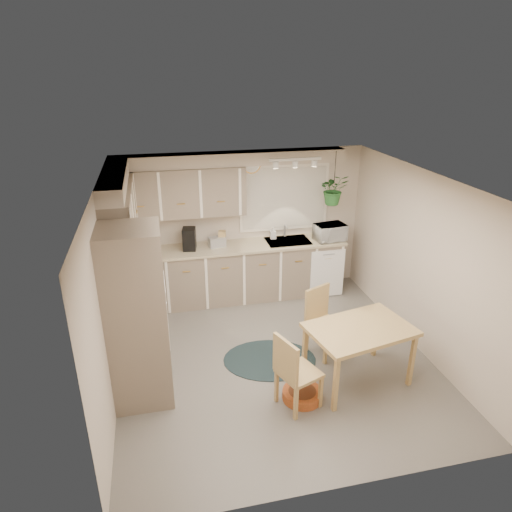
% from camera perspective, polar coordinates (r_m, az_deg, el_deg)
% --- Properties ---
extents(floor, '(4.20, 4.20, 0.00)m').
position_cam_1_polar(floor, '(6.26, 2.26, -12.60)').
color(floor, '#67645B').
rests_on(floor, ground).
extents(ceiling, '(4.20, 4.20, 0.00)m').
position_cam_1_polar(ceiling, '(5.24, 2.67, 9.30)').
color(ceiling, silver).
rests_on(ceiling, wall_back).
extents(wall_back, '(4.00, 0.04, 2.40)m').
position_cam_1_polar(wall_back, '(7.54, -1.70, 4.09)').
color(wall_back, beige).
rests_on(wall_back, floor).
extents(wall_front, '(4.00, 0.04, 2.40)m').
position_cam_1_polar(wall_front, '(3.96, 10.66, -15.48)').
color(wall_front, beige).
rests_on(wall_front, floor).
extents(wall_left, '(0.04, 4.20, 2.40)m').
position_cam_1_polar(wall_left, '(5.51, -18.11, -4.48)').
color(wall_left, beige).
rests_on(wall_left, floor).
extents(wall_right, '(0.04, 4.20, 2.40)m').
position_cam_1_polar(wall_right, '(6.43, 19.94, -0.77)').
color(wall_right, beige).
rests_on(wall_right, floor).
extents(base_cab_left, '(0.60, 1.85, 0.90)m').
position_cam_1_polar(base_cab_left, '(6.61, -14.20, -6.64)').
color(base_cab_left, '#7E6C5E').
rests_on(base_cab_left, floor).
extents(base_cab_back, '(3.60, 0.60, 0.90)m').
position_cam_1_polar(base_cab_back, '(7.51, -2.68, -2.16)').
color(base_cab_back, '#7E6C5E').
rests_on(base_cab_back, floor).
extents(counter_left, '(0.64, 1.89, 0.04)m').
position_cam_1_polar(counter_left, '(6.40, -14.51, -2.96)').
color(counter_left, '#C0B58C').
rests_on(counter_left, base_cab_left).
extents(counter_back, '(3.64, 0.64, 0.04)m').
position_cam_1_polar(counter_back, '(7.32, -2.74, 1.14)').
color(counter_back, '#C0B58C').
rests_on(counter_back, base_cab_back).
extents(oven_stack, '(0.65, 0.65, 2.10)m').
position_cam_1_polar(oven_stack, '(5.23, -14.64, -7.51)').
color(oven_stack, '#7E6C5E').
rests_on(oven_stack, floor).
extents(wall_oven_face, '(0.02, 0.56, 0.58)m').
position_cam_1_polar(wall_oven_face, '(5.22, -11.11, -7.22)').
color(wall_oven_face, white).
rests_on(wall_oven_face, oven_stack).
extents(upper_cab_left, '(0.35, 2.00, 0.75)m').
position_cam_1_polar(upper_cab_left, '(6.20, -16.56, 4.99)').
color(upper_cab_left, '#7E6C5E').
rests_on(upper_cab_left, wall_left).
extents(upper_cab_back, '(2.00, 0.35, 0.75)m').
position_cam_1_polar(upper_cab_back, '(7.08, -9.52, 7.81)').
color(upper_cab_back, '#7E6C5E').
rests_on(upper_cab_back, wall_back).
extents(soffit_left, '(0.30, 2.00, 0.20)m').
position_cam_1_polar(soffit_left, '(6.08, -17.30, 9.23)').
color(soffit_left, beige).
rests_on(soffit_left, wall_left).
extents(soffit_back, '(3.60, 0.30, 0.20)m').
position_cam_1_polar(soffit_back, '(7.08, -3.19, 12.04)').
color(soffit_back, beige).
rests_on(soffit_back, wall_back).
extents(cooktop, '(0.52, 0.58, 0.02)m').
position_cam_1_polar(cooktop, '(5.87, -14.50, -5.13)').
color(cooktop, white).
rests_on(cooktop, counter_left).
extents(range_hood, '(0.40, 0.60, 0.14)m').
position_cam_1_polar(range_hood, '(5.68, -15.15, -1.08)').
color(range_hood, white).
rests_on(range_hood, upper_cab_left).
extents(window_blinds, '(1.40, 0.02, 1.00)m').
position_cam_1_polar(window_blinds, '(7.55, 3.57, 7.27)').
color(window_blinds, white).
rests_on(window_blinds, wall_back).
extents(window_frame, '(1.50, 0.02, 1.10)m').
position_cam_1_polar(window_frame, '(7.56, 3.55, 7.29)').
color(window_frame, white).
rests_on(window_frame, wall_back).
extents(sink, '(0.70, 0.48, 0.10)m').
position_cam_1_polar(sink, '(7.53, 4.01, 1.58)').
color(sink, '#AEB1B6').
rests_on(sink, counter_back).
extents(dishwasher_front, '(0.58, 0.02, 0.83)m').
position_cam_1_polar(dishwasher_front, '(7.64, 8.90, -2.22)').
color(dishwasher_front, white).
rests_on(dishwasher_front, base_cab_back).
extents(track_light_bar, '(0.80, 0.04, 0.04)m').
position_cam_1_polar(track_light_bar, '(6.90, 4.94, 11.96)').
color(track_light_bar, white).
rests_on(track_light_bar, ceiling).
extents(wall_clock, '(0.30, 0.03, 0.30)m').
position_cam_1_polar(wall_clock, '(7.29, -0.56, 11.42)').
color(wall_clock, gold).
rests_on(wall_clock, wall_back).
extents(dining_table, '(1.34, 1.03, 0.76)m').
position_cam_1_polar(dining_table, '(5.79, 12.59, -11.92)').
color(dining_table, tan).
rests_on(dining_table, floor).
extents(chair_left, '(0.56, 0.56, 0.93)m').
position_cam_1_polar(chair_left, '(5.28, 5.42, -14.07)').
color(chair_left, tan).
rests_on(chair_left, floor).
extents(chair_back, '(0.57, 0.57, 0.92)m').
position_cam_1_polar(chair_back, '(6.18, 8.79, -8.29)').
color(chair_back, tan).
rests_on(chair_back, floor).
extents(braided_rug, '(1.40, 1.16, 0.01)m').
position_cam_1_polar(braided_rug, '(6.21, 1.72, -12.81)').
color(braided_rug, black).
rests_on(braided_rug, floor).
extents(pet_bed, '(0.52, 0.52, 0.11)m').
position_cam_1_polar(pet_bed, '(5.61, 5.79, -16.84)').
color(pet_bed, '#C64F27').
rests_on(pet_bed, floor).
extents(microwave, '(0.52, 0.34, 0.33)m').
position_cam_1_polar(microwave, '(7.59, 9.24, 3.16)').
color(microwave, white).
rests_on(microwave, counter_back).
extents(soap_bottle, '(0.11, 0.21, 0.09)m').
position_cam_1_polar(soap_bottle, '(7.58, 2.14, 2.47)').
color(soap_bottle, white).
rests_on(soap_bottle, counter_back).
extents(hanging_plant, '(0.50, 0.54, 0.38)m').
position_cam_1_polar(hanging_plant, '(7.41, 9.66, 7.80)').
color(hanging_plant, '#29662A').
rests_on(hanging_plant, ceiling).
extents(coffee_maker, '(0.23, 0.27, 0.35)m').
position_cam_1_polar(coffee_maker, '(7.18, -8.34, 2.13)').
color(coffee_maker, black).
rests_on(coffee_maker, counter_back).
extents(toaster, '(0.29, 0.20, 0.16)m').
position_cam_1_polar(toaster, '(7.27, -4.90, 1.78)').
color(toaster, '#AEB1B6').
rests_on(toaster, counter_back).
extents(knife_block, '(0.13, 0.13, 0.25)m').
position_cam_1_polar(knife_block, '(7.30, -4.24, 2.23)').
color(knife_block, tan).
rests_on(knife_block, counter_back).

